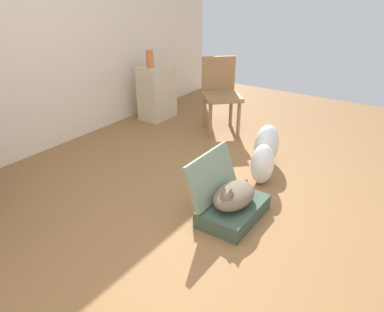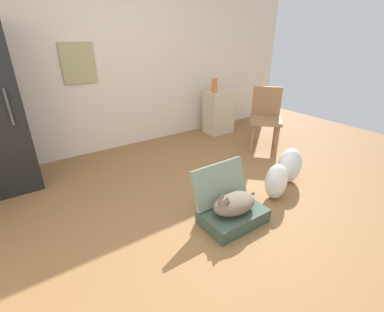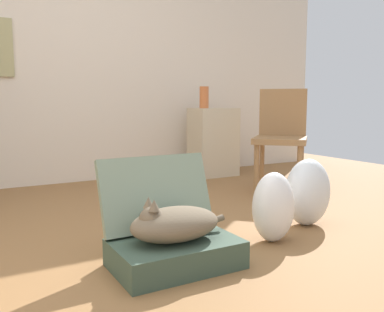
% 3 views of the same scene
% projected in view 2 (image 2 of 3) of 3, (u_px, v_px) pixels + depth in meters
% --- Properties ---
extents(ground_plane, '(7.68, 7.68, 0.00)m').
position_uv_depth(ground_plane, '(216.00, 215.00, 2.59)').
color(ground_plane, olive).
rests_on(ground_plane, ground).
extents(wall_back, '(6.40, 0.15, 2.60)m').
position_uv_depth(wall_back, '(117.00, 57.00, 3.74)').
color(wall_back, beige).
rests_on(wall_back, ground).
extents(suitcase_base, '(0.59, 0.38, 0.13)m').
position_uv_depth(suitcase_base, '(233.00, 216.00, 2.47)').
color(suitcase_base, '#384C3D').
rests_on(suitcase_base, ground).
extents(suitcase_lid, '(0.59, 0.16, 0.37)m').
position_uv_depth(suitcase_lid, '(220.00, 183.00, 2.52)').
color(suitcase_lid, gray).
rests_on(suitcase_lid, suitcase_base).
extents(cat, '(0.52, 0.28, 0.22)m').
position_uv_depth(cat, '(233.00, 203.00, 2.40)').
color(cat, brown).
rests_on(cat, suitcase_base).
extents(plastic_bag_white, '(0.25, 0.21, 0.39)m').
position_uv_depth(plastic_bag_white, '(276.00, 182.00, 2.79)').
color(plastic_bag_white, white).
rests_on(plastic_bag_white, ground).
extents(plastic_bag_clear, '(0.31, 0.24, 0.42)m').
position_uv_depth(plastic_bag_clear, '(289.00, 166.00, 3.09)').
color(plastic_bag_clear, silver).
rests_on(plastic_bag_clear, ground).
extents(side_table, '(0.47, 0.33, 0.72)m').
position_uv_depth(side_table, '(219.00, 112.00, 4.63)').
color(side_table, beige).
rests_on(side_table, ground).
extents(vase_tall, '(0.10, 0.10, 0.22)m').
position_uv_depth(vase_tall, '(214.00, 85.00, 4.37)').
color(vase_tall, '#CC6B38').
rests_on(vase_tall, side_table).
extents(chair, '(0.64, 0.64, 0.90)m').
position_uv_depth(chair, '(266.00, 116.00, 3.94)').
color(chair, olive).
rests_on(chair, ground).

